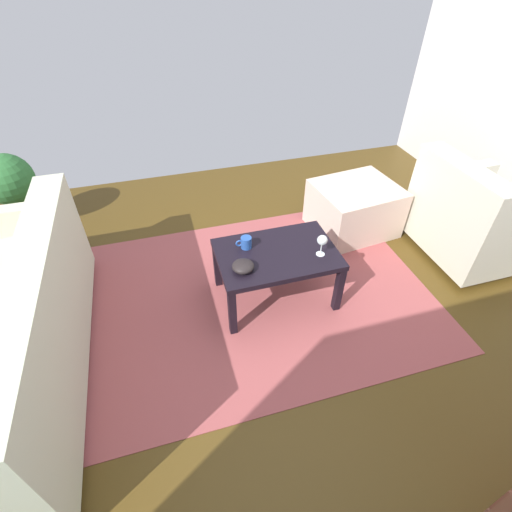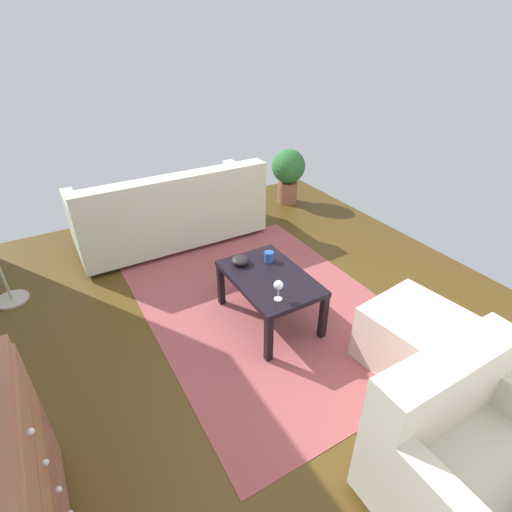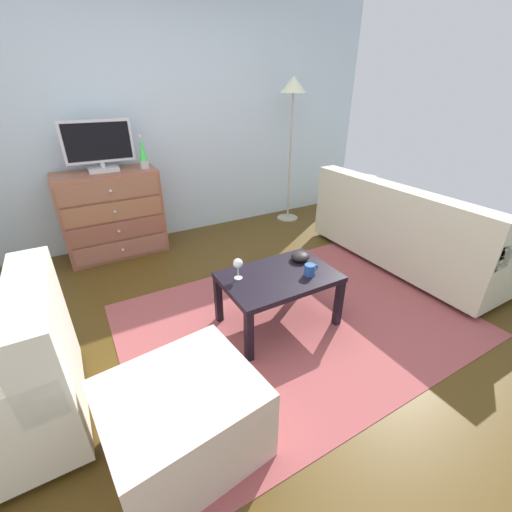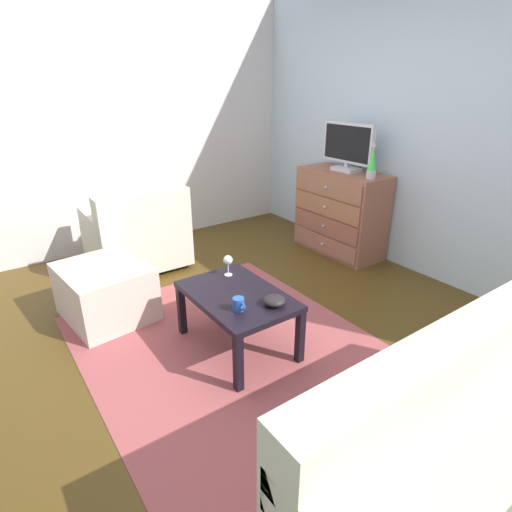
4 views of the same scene
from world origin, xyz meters
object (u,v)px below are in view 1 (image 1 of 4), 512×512
Objects in this scene: wine_glass at (322,241)px; ottoman at (354,209)px; bowl_decorative at (243,266)px; couch_large at (6,340)px; coffee_table at (277,258)px; potted_plant at (10,186)px; mug at (246,243)px; armchair at (473,218)px.

ottoman is (-0.68, -0.74, -0.33)m from wine_glass.
bowl_decorative is (0.55, 0.01, -0.08)m from wine_glass.
bowl_decorative is at bearing -176.17° from couch_large.
couch_large is at bearing 6.98° from coffee_table.
couch_large is 2.75× the size of potted_plant.
coffee_table is 1.15× the size of potted_plant.
mug is 0.24m from bowl_decorative.
coffee_table is 2.47m from potted_plant.
couch_large and armchair have the same top height.
ottoman is at bearing -162.47° from couch_large.
potted_plant is at bearing -38.49° from mug.
wine_glass is 1.05m from ottoman.
ottoman reaches higher than coffee_table.
coffee_table is at bearing 142.27° from potted_plant.
couch_large is 1.74m from potted_plant.
mug reaches higher than ottoman.
wine_glass is 0.22× the size of ottoman.
ottoman is at bearing -132.68° from wine_glass.
coffee_table is 0.31m from bowl_decorative.
couch_large reaches higher than coffee_table.
armchair is at bearing 158.51° from potted_plant.
couch_large is (1.70, 0.21, -0.04)m from coffee_table.
wine_glass reaches higher than ottoman.
armchair reaches higher than wine_glass.
wine_glass is 0.22× the size of potted_plant.
potted_plant reaches higher than wine_glass.
coffee_table is 1.72m from armchair.
armchair is 3.94m from potted_plant.
couch_large is (1.43, 0.10, -0.13)m from bowl_decorative.
ottoman is 3.04m from potted_plant.
coffee_table is 1.71m from couch_large.
couch_large is 2.79m from ottoman.
armchair is 1.24× the size of ottoman.
mug reaches higher than coffee_table.
armchair reaches higher than bowl_decorative.
ottoman is (-0.96, -0.63, -0.15)m from coffee_table.
armchair reaches higher than ottoman.
mug is 0.06× the size of couch_large.
wine_glass is 0.52m from mug.
mug reaches higher than bowl_decorative.
couch_large reaches higher than bowl_decorative.
ottoman is at bearing -148.84° from bowl_decorative.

